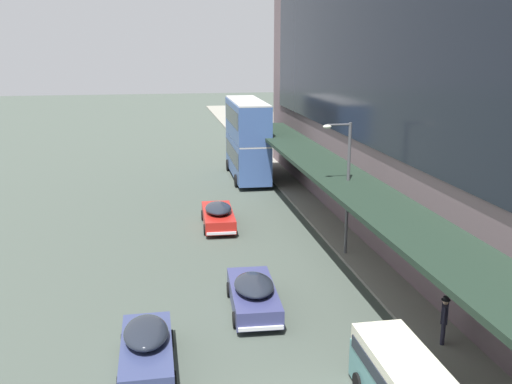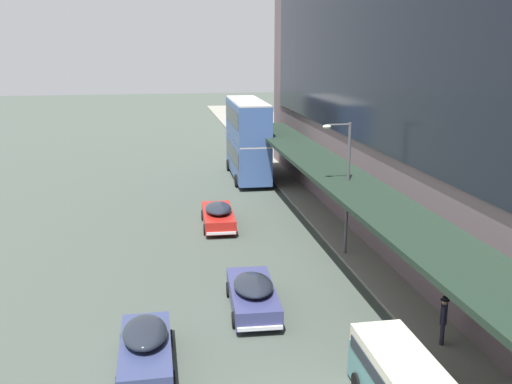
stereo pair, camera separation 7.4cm
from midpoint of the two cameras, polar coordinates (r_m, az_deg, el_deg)
transit_bus_kerbside_front at (r=46.94m, az=-0.82°, el=5.54°), size 2.93×9.46×6.46m
sedan_trailing_mid at (r=34.76m, az=-3.75°, el=-2.31°), size 2.05×5.07×1.50m
sedan_far_back at (r=20.45m, az=-10.87°, el=-15.06°), size 1.87×4.71×1.56m
sedan_oncoming_front at (r=24.07m, az=-0.24°, el=-10.13°), size 2.14×4.94×1.49m
vw_van at (r=18.44m, az=14.19°, el=-17.62°), size 1.91×4.55×1.96m
pedestrian_at_kerb at (r=22.22m, az=18.34°, el=-11.87°), size 0.41×0.55×1.86m
street_lamp at (r=29.37m, az=8.94°, el=1.30°), size 1.50×0.28×6.89m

